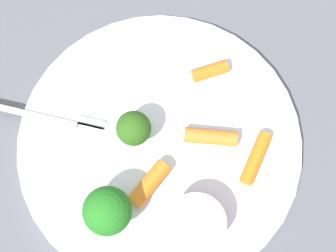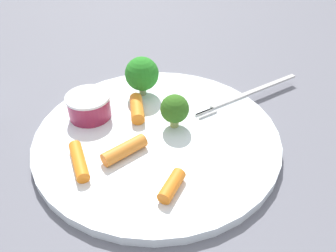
{
  "view_description": "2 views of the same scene",
  "coord_description": "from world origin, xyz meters",
  "px_view_note": "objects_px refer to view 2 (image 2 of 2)",
  "views": [
    {
      "loc": [
        -0.12,
        -0.03,
        0.46
      ],
      "look_at": [
        0.01,
        -0.01,
        0.02
      ],
      "focal_mm": 48.77,
      "sensor_mm": 36.0,
      "label": 1
    },
    {
      "loc": [
        0.27,
        -0.17,
        0.27
      ],
      "look_at": [
        0.01,
        0.01,
        0.03
      ],
      "focal_mm": 36.88,
      "sensor_mm": 36.0,
      "label": 2
    }
  ],
  "objects_px": {
    "broccoli_floret_0": "(174,108)",
    "carrot_stick_0": "(124,150)",
    "sauce_cup": "(89,106)",
    "broccoli_floret_1": "(142,74)",
    "plate": "(157,137)",
    "carrot_stick_3": "(77,158)",
    "carrot_stick_1": "(140,107)",
    "fork": "(249,96)",
    "carrot_stick_2": "(172,186)"
  },
  "relations": [
    {
      "from": "carrot_stick_0",
      "to": "carrot_stick_2",
      "type": "xyz_separation_m",
      "value": [
        0.07,
        0.01,
        -0.0
      ]
    },
    {
      "from": "sauce_cup",
      "to": "broccoli_floret_1",
      "type": "bearing_deg",
      "value": 94.65
    },
    {
      "from": "broccoli_floret_0",
      "to": "fork",
      "type": "height_order",
      "value": "broccoli_floret_0"
    },
    {
      "from": "broccoli_floret_1",
      "to": "carrot_stick_3",
      "type": "xyz_separation_m",
      "value": [
        0.08,
        -0.13,
        -0.02
      ]
    },
    {
      "from": "plate",
      "to": "carrot_stick_3",
      "type": "bearing_deg",
      "value": -92.79
    },
    {
      "from": "broccoli_floret_0",
      "to": "carrot_stick_0",
      "type": "distance_m",
      "value": 0.08
    },
    {
      "from": "carrot_stick_2",
      "to": "carrot_stick_3",
      "type": "height_order",
      "value": "same"
    },
    {
      "from": "sauce_cup",
      "to": "broccoli_floret_0",
      "type": "distance_m",
      "value": 0.11
    },
    {
      "from": "plate",
      "to": "fork",
      "type": "xyz_separation_m",
      "value": [
        0.0,
        0.15,
        0.01
      ]
    },
    {
      "from": "broccoli_floret_1",
      "to": "carrot_stick_2",
      "type": "xyz_separation_m",
      "value": [
        0.17,
        -0.07,
        -0.02
      ]
    },
    {
      "from": "carrot_stick_1",
      "to": "carrot_stick_3",
      "type": "bearing_deg",
      "value": -67.65
    },
    {
      "from": "sauce_cup",
      "to": "fork",
      "type": "distance_m",
      "value": 0.21
    },
    {
      "from": "carrot_stick_3",
      "to": "broccoli_floret_0",
      "type": "bearing_deg",
      "value": 88.52
    },
    {
      "from": "plate",
      "to": "sauce_cup",
      "type": "distance_m",
      "value": 0.09
    },
    {
      "from": "plate",
      "to": "broccoli_floret_1",
      "type": "height_order",
      "value": "broccoli_floret_1"
    },
    {
      "from": "broccoli_floret_0",
      "to": "carrot_stick_3",
      "type": "xyz_separation_m",
      "value": [
        -0.0,
        -0.12,
        -0.02
      ]
    },
    {
      "from": "carrot_stick_2",
      "to": "fork",
      "type": "bearing_deg",
      "value": 113.46
    },
    {
      "from": "broccoli_floret_0",
      "to": "fork",
      "type": "bearing_deg",
      "value": 87.17
    },
    {
      "from": "plate",
      "to": "carrot_stick_0",
      "type": "bearing_deg",
      "value": -75.99
    },
    {
      "from": "broccoli_floret_0",
      "to": "carrot_stick_1",
      "type": "height_order",
      "value": "broccoli_floret_0"
    },
    {
      "from": "carrot_stick_0",
      "to": "carrot_stick_1",
      "type": "xyz_separation_m",
      "value": [
        -0.06,
        0.05,
        0.0
      ]
    },
    {
      "from": "plate",
      "to": "carrot_stick_3",
      "type": "relative_size",
      "value": 5.35
    },
    {
      "from": "sauce_cup",
      "to": "broccoli_floret_0",
      "type": "height_order",
      "value": "broccoli_floret_0"
    },
    {
      "from": "broccoli_floret_1",
      "to": "plate",
      "type": "bearing_deg",
      "value": -19.78
    },
    {
      "from": "sauce_cup",
      "to": "carrot_stick_3",
      "type": "bearing_deg",
      "value": -33.13
    },
    {
      "from": "broccoli_floret_0",
      "to": "fork",
      "type": "distance_m",
      "value": 0.12
    },
    {
      "from": "carrot_stick_1",
      "to": "carrot_stick_2",
      "type": "distance_m",
      "value": 0.14
    },
    {
      "from": "carrot_stick_2",
      "to": "fork",
      "type": "height_order",
      "value": "carrot_stick_2"
    },
    {
      "from": "carrot_stick_0",
      "to": "carrot_stick_3",
      "type": "relative_size",
      "value": 0.97
    },
    {
      "from": "broccoli_floret_0",
      "to": "carrot_stick_2",
      "type": "relative_size",
      "value": 1.13
    },
    {
      "from": "sauce_cup",
      "to": "carrot_stick_1",
      "type": "height_order",
      "value": "sauce_cup"
    },
    {
      "from": "carrot_stick_2",
      "to": "broccoli_floret_0",
      "type": "bearing_deg",
      "value": 144.08
    },
    {
      "from": "broccoli_floret_1",
      "to": "carrot_stick_3",
      "type": "bearing_deg",
      "value": -58.56
    },
    {
      "from": "broccoli_floret_1",
      "to": "carrot_stick_1",
      "type": "distance_m",
      "value": 0.05
    },
    {
      "from": "broccoli_floret_1",
      "to": "carrot_stick_2",
      "type": "distance_m",
      "value": 0.18
    },
    {
      "from": "sauce_cup",
      "to": "carrot_stick_1",
      "type": "relative_size",
      "value": 1.13
    },
    {
      "from": "broccoli_floret_0",
      "to": "carrot_stick_0",
      "type": "bearing_deg",
      "value": -79.42
    },
    {
      "from": "plate",
      "to": "fork",
      "type": "height_order",
      "value": "fork"
    },
    {
      "from": "carrot_stick_2",
      "to": "carrot_stick_3",
      "type": "distance_m",
      "value": 0.11
    },
    {
      "from": "sauce_cup",
      "to": "carrot_stick_2",
      "type": "relative_size",
      "value": 1.46
    },
    {
      "from": "sauce_cup",
      "to": "carrot_stick_3",
      "type": "relative_size",
      "value": 1.01
    },
    {
      "from": "broccoli_floret_1",
      "to": "carrot_stick_1",
      "type": "xyz_separation_m",
      "value": [
        0.04,
        -0.03,
        -0.02
      ]
    },
    {
      "from": "broccoli_floret_1",
      "to": "fork",
      "type": "distance_m",
      "value": 0.15
    },
    {
      "from": "plate",
      "to": "broccoli_floret_0",
      "type": "xyz_separation_m",
      "value": [
        -0.0,
        0.03,
        0.03
      ]
    },
    {
      "from": "carrot_stick_0",
      "to": "sauce_cup",
      "type": "bearing_deg",
      "value": -179.24
    },
    {
      "from": "carrot_stick_2",
      "to": "fork",
      "type": "relative_size",
      "value": 0.21
    },
    {
      "from": "plate",
      "to": "broccoli_floret_1",
      "type": "distance_m",
      "value": 0.1
    },
    {
      "from": "sauce_cup",
      "to": "fork",
      "type": "bearing_deg",
      "value": 67.77
    },
    {
      "from": "sauce_cup",
      "to": "carrot_stick_0",
      "type": "xyz_separation_m",
      "value": [
        0.09,
        0.0,
        -0.01
      ]
    },
    {
      "from": "plate",
      "to": "broccoli_floret_0",
      "type": "bearing_deg",
      "value": 93.59
    }
  ]
}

